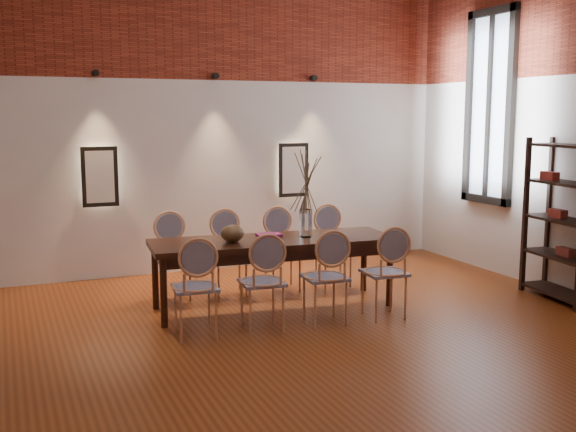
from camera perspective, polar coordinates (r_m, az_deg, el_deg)
name	(u,v)px	position (r m, az deg, el deg)	size (l,w,h in m)	color
floor	(314,354)	(5.99, 2.24, -11.61)	(7.00, 7.00, 0.02)	brown
wall_back	(198,119)	(8.95, -7.59, 8.15)	(7.00, 0.10, 4.00)	silver
brick_band_back	(198,20)	(8.97, -7.63, 16.16)	(7.00, 0.02, 1.50)	maroon
niche_left	(100,177)	(8.63, -15.67, 3.23)	(0.36, 0.06, 0.66)	#FFEAC6
niche_right	(293,170)	(9.33, 0.39, 3.93)	(0.36, 0.06, 0.66)	#FFEAC6
spot_fixture_left	(96,73)	(8.58, -15.98, 11.56)	(0.08, 0.08, 0.10)	black
spot_fixture_mid	(215,76)	(8.90, -6.16, 11.71)	(0.08, 0.08, 0.10)	black
spot_fixture_right	(314,78)	(9.41, 2.18, 11.58)	(0.08, 0.08, 0.10)	black
window_glass	(490,107)	(9.20, 16.76, 8.80)	(0.02, 0.78, 2.38)	silver
window_frame	(489,107)	(9.18, 16.66, 8.81)	(0.08, 0.90, 2.50)	black
window_mullion	(489,107)	(9.18, 16.66, 8.81)	(0.06, 0.06, 2.40)	black
dining_table	(273,273)	(7.23, -1.25, -4.86)	(2.58, 0.83, 0.75)	black
chair_near_a	(195,287)	(6.33, -7.88, -6.00)	(0.44, 0.44, 0.94)	tan
chair_near_b	(262,282)	(6.47, -2.22, -5.60)	(0.44, 0.44, 0.94)	tan
chair_near_c	(325,277)	(6.67, 3.15, -5.18)	(0.44, 0.44, 0.94)	tan
chair_near_d	(384,272)	(6.93, 8.15, -4.74)	(0.44, 0.44, 0.94)	tan
chair_far_a	(173,257)	(7.67, -9.73, -3.48)	(0.44, 0.44, 0.94)	tan
chair_far_b	(229,254)	(7.79, -5.02, -3.20)	(0.44, 0.44, 0.94)	tan
chair_far_c	(282,250)	(7.95, -0.47, -2.92)	(0.44, 0.44, 0.94)	tan
chair_far_d	(333,247)	(8.17, 3.85, -2.64)	(0.44, 0.44, 0.94)	tan
vase	(306,223)	(7.24, 1.51, -0.61)	(0.14, 0.14, 0.30)	silver
dried_branches	(306,181)	(7.18, 1.53, 2.94)	(0.50, 0.50, 0.70)	brown
bowl	(232,234)	(6.98, -4.73, -1.49)	(0.24, 0.24, 0.18)	brown
book	(269,235)	(7.29, -1.63, -1.62)	(0.26, 0.18, 0.03)	#901B60
shelving_rack	(564,220)	(8.04, 22.34, -0.34)	(0.38, 1.00, 1.80)	black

